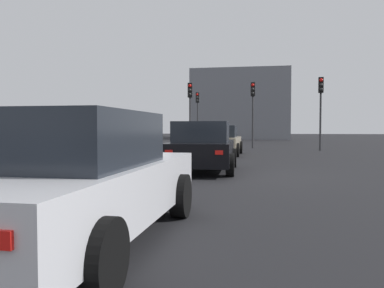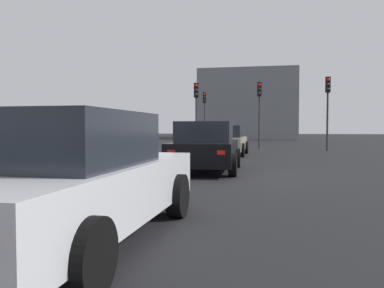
{
  "view_description": "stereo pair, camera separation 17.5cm",
  "coord_description": "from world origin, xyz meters",
  "px_view_note": "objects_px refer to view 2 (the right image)",
  "views": [
    {
      "loc": [
        -11.06,
        -0.4,
        1.32
      ],
      "look_at": [
        -3.54,
        0.92,
        1.01
      ],
      "focal_mm": 36.6,
      "sensor_mm": 36.0,
      "label": 1
    },
    {
      "loc": [
        -11.03,
        -0.57,
        1.32
      ],
      "look_at": [
        -3.54,
        0.92,
        1.01
      ],
      "focal_mm": 36.6,
      "sensor_mm": 36.0,
      "label": 2
    }
  ],
  "objects_px": {
    "traffic_light_near_left": "(259,101)",
    "traffic_light_far_left": "(328,98)",
    "car_beige_right_lead": "(225,141)",
    "traffic_light_near_right": "(196,102)",
    "car_white_right_third": "(73,179)",
    "traffic_light_far_right": "(204,107)",
    "car_black_right_second": "(205,147)"
  },
  "relations": [
    {
      "from": "car_black_right_second",
      "to": "traffic_light_near_right",
      "type": "relative_size",
      "value": 1.01
    },
    {
      "from": "car_black_right_second",
      "to": "car_white_right_third",
      "type": "xyz_separation_m",
      "value": [
        -7.62,
        0.29,
        -0.0
      ]
    },
    {
      "from": "car_black_right_second",
      "to": "traffic_light_near_right",
      "type": "xyz_separation_m",
      "value": [
        12.15,
        2.58,
        2.23
      ]
    },
    {
      "from": "car_beige_right_lead",
      "to": "car_black_right_second",
      "type": "distance_m",
      "value": 7.29
    },
    {
      "from": "car_beige_right_lead",
      "to": "traffic_light_near_right",
      "type": "height_order",
      "value": "traffic_light_near_right"
    },
    {
      "from": "car_black_right_second",
      "to": "traffic_light_near_right",
      "type": "height_order",
      "value": "traffic_light_near_right"
    },
    {
      "from": "traffic_light_near_right",
      "to": "traffic_light_far_right",
      "type": "bearing_deg",
      "value": 179.81
    },
    {
      "from": "traffic_light_far_left",
      "to": "traffic_light_far_right",
      "type": "height_order",
      "value": "traffic_light_far_right"
    },
    {
      "from": "traffic_light_near_left",
      "to": "traffic_light_far_right",
      "type": "relative_size",
      "value": 0.95
    },
    {
      "from": "traffic_light_near_left",
      "to": "traffic_light_near_right",
      "type": "bearing_deg",
      "value": -65.01
    },
    {
      "from": "traffic_light_near_left",
      "to": "traffic_light_far_right",
      "type": "distance_m",
      "value": 10.05
    },
    {
      "from": "car_beige_right_lead",
      "to": "traffic_light_far_right",
      "type": "height_order",
      "value": "traffic_light_far_right"
    },
    {
      "from": "car_beige_right_lead",
      "to": "car_black_right_second",
      "type": "height_order",
      "value": "car_black_right_second"
    },
    {
      "from": "traffic_light_far_right",
      "to": "traffic_light_near_right",
      "type": "bearing_deg",
      "value": 9.54
    },
    {
      "from": "traffic_light_near_left",
      "to": "car_white_right_third",
      "type": "bearing_deg",
      "value": -3.56
    },
    {
      "from": "car_beige_right_lead",
      "to": "traffic_light_near_left",
      "type": "distance_m",
      "value": 7.17
    },
    {
      "from": "car_black_right_second",
      "to": "traffic_light_far_left",
      "type": "xyz_separation_m",
      "value": [
        11.84,
        -5.17,
        2.32
      ]
    },
    {
      "from": "car_white_right_third",
      "to": "car_black_right_second",
      "type": "bearing_deg",
      "value": -1.48
    },
    {
      "from": "traffic_light_near_right",
      "to": "traffic_light_far_right",
      "type": "relative_size",
      "value": 0.92
    },
    {
      "from": "car_black_right_second",
      "to": "traffic_light_near_right",
      "type": "bearing_deg",
      "value": 9.8
    },
    {
      "from": "traffic_light_near_left",
      "to": "traffic_light_near_right",
      "type": "xyz_separation_m",
      "value": [
        -1.74,
        3.82,
        -0.11
      ]
    },
    {
      "from": "car_white_right_third",
      "to": "traffic_light_far_right",
      "type": "height_order",
      "value": "traffic_light_far_right"
    },
    {
      "from": "traffic_light_far_right",
      "to": "car_beige_right_lead",
      "type": "bearing_deg",
      "value": 15.96
    },
    {
      "from": "car_beige_right_lead",
      "to": "traffic_light_near_left",
      "type": "height_order",
      "value": "traffic_light_near_left"
    },
    {
      "from": "car_white_right_third",
      "to": "traffic_light_near_right",
      "type": "distance_m",
      "value": 20.03
    },
    {
      "from": "traffic_light_near_left",
      "to": "traffic_light_far_left",
      "type": "relative_size",
      "value": 1.0
    },
    {
      "from": "traffic_light_far_right",
      "to": "car_black_right_second",
      "type": "bearing_deg",
      "value": 12.44
    },
    {
      "from": "traffic_light_near_right",
      "to": "traffic_light_far_left",
      "type": "relative_size",
      "value": 0.97
    },
    {
      "from": "traffic_light_near_right",
      "to": "traffic_light_near_left",
      "type": "bearing_deg",
      "value": 107.65
    },
    {
      "from": "car_black_right_second",
      "to": "traffic_light_far_right",
      "type": "distance_m",
      "value": 23.04
    },
    {
      "from": "car_beige_right_lead",
      "to": "traffic_light_near_right",
      "type": "xyz_separation_m",
      "value": [
        4.86,
        2.33,
        2.25
      ]
    },
    {
      "from": "traffic_light_near_left",
      "to": "car_beige_right_lead",
      "type": "bearing_deg",
      "value": -12.17
    }
  ]
}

